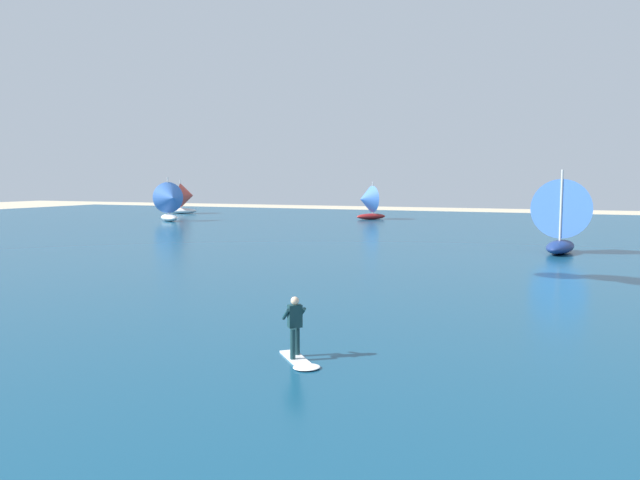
# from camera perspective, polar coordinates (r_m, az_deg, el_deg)

# --- Properties ---
(ocean) EXTENTS (160.00, 90.00, 0.10)m
(ocean) POSITION_cam_1_polar(r_m,az_deg,el_deg) (49.03, 14.55, -0.20)
(ocean) COLOR navy
(ocean) RESTS_ON ground
(kitesurfer) EXTENTS (1.75, 1.81, 1.67)m
(kitesurfer) POSITION_cam_1_polar(r_m,az_deg,el_deg) (16.34, -2.13, -9.06)
(kitesurfer) COLOR white
(kitesurfer) RESTS_ON ocean
(sailboat_far_right) EXTENTS (3.97, 4.04, 4.54)m
(sailboat_far_right) POSITION_cam_1_polar(r_m,az_deg,el_deg) (74.01, 4.40, 3.51)
(sailboat_far_right) COLOR maroon
(sailboat_far_right) RESTS_ON ocean
(sailboat_near_shore) EXTENTS (4.24, 3.80, 4.77)m
(sailboat_near_shore) POSITION_cam_1_polar(r_m,az_deg,el_deg) (88.86, -12.30, 3.81)
(sailboat_near_shore) COLOR white
(sailboat_near_shore) RESTS_ON ocean
(sailboat_center_horizon) EXTENTS (4.06, 4.72, 5.39)m
(sailboat_center_horizon) POSITION_cam_1_polar(r_m,az_deg,el_deg) (43.16, 21.60, 2.18)
(sailboat_center_horizon) COLOR navy
(sailboat_center_horizon) RESTS_ON ocean
(sailboat_mid_left) EXTENTS (4.54, 4.28, 5.05)m
(sailboat_mid_left) POSITION_cam_1_polar(r_m,az_deg,el_deg) (72.52, -13.71, 3.51)
(sailboat_mid_left) COLOR silver
(sailboat_mid_left) RESTS_ON ocean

